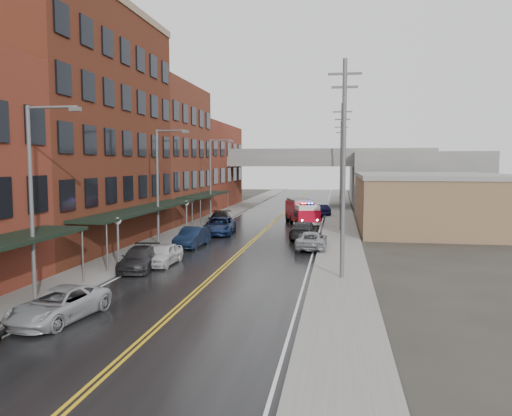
{
  "coord_description": "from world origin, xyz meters",
  "views": [
    {
      "loc": [
        6.96,
        -12.55,
        6.43
      ],
      "look_at": [
        0.69,
        25.15,
        3.0
      ],
      "focal_mm": 35.0,
      "sensor_mm": 36.0,
      "label": 1
    }
  ],
  "objects": [
    {
      "name": "ground",
      "position": [
        0.0,
        0.0,
        0.0
      ],
      "size": [
        220.0,
        220.0,
        0.0
      ],
      "primitive_type": "plane",
      "color": "#2D2B26",
      "rests_on": "ground"
    },
    {
      "name": "road",
      "position": [
        0.0,
        30.0,
        0.01
      ],
      "size": [
        11.0,
        160.0,
        0.02
      ],
      "primitive_type": "cube",
      "color": "black",
      "rests_on": "ground"
    },
    {
      "name": "sidewalk_left",
      "position": [
        -7.3,
        30.0,
        0.07
      ],
      "size": [
        3.0,
        160.0,
        0.15
      ],
      "primitive_type": "cube",
      "color": "slate",
      "rests_on": "ground"
    },
    {
      "name": "sidewalk_right",
      "position": [
        7.3,
        30.0,
        0.07
      ],
      "size": [
        3.0,
        160.0,
        0.15
      ],
      "primitive_type": "cube",
      "color": "slate",
      "rests_on": "ground"
    },
    {
      "name": "curb_left",
      "position": [
        -5.65,
        30.0,
        0.07
      ],
      "size": [
        0.3,
        160.0,
        0.15
      ],
      "primitive_type": "cube",
      "color": "gray",
      "rests_on": "ground"
    },
    {
      "name": "curb_right",
      "position": [
        5.65,
        30.0,
        0.07
      ],
      "size": [
        0.3,
        160.0,
        0.15
      ],
      "primitive_type": "cube",
      "color": "gray",
      "rests_on": "ground"
    },
    {
      "name": "brick_building_b",
      "position": [
        -13.3,
        23.0,
        9.0
      ],
      "size": [
        9.0,
        20.0,
        18.0
      ],
      "primitive_type": "cube",
      "color": "#572317",
      "rests_on": "ground"
    },
    {
      "name": "brick_building_c",
      "position": [
        -13.3,
        40.5,
        7.5
      ],
      "size": [
        9.0,
        15.0,
        15.0
      ],
      "primitive_type": "cube",
      "color": "brown",
      "rests_on": "ground"
    },
    {
      "name": "brick_building_far",
      "position": [
        -13.3,
        58.0,
        6.0
      ],
      "size": [
        9.0,
        20.0,
        12.0
      ],
      "primitive_type": "cube",
      "color": "maroon",
      "rests_on": "ground"
    },
    {
      "name": "tan_building",
      "position": [
        16.0,
        40.0,
        2.5
      ],
      "size": [
        14.0,
        22.0,
        5.0
      ],
      "primitive_type": "cube",
      "color": "#8D684C",
      "rests_on": "ground"
    },
    {
      "name": "right_far_block",
      "position": [
        18.0,
        70.0,
        4.0
      ],
      "size": [
        18.0,
        30.0,
        8.0
      ],
      "primitive_type": "cube",
      "color": "slate",
      "rests_on": "ground"
    },
    {
      "name": "awning_1",
      "position": [
        -7.49,
        23.0,
        2.99
      ],
      "size": [
        2.6,
        18.0,
        3.09
      ],
      "color": "black",
      "rests_on": "ground"
    },
    {
      "name": "awning_2",
      "position": [
        -7.49,
        40.5,
        2.99
      ],
      "size": [
        2.6,
        13.0,
        3.09
      ],
      "color": "black",
      "rests_on": "ground"
    },
    {
      "name": "globe_lamp_1",
      "position": [
        -6.4,
        16.0,
        2.31
      ],
      "size": [
        0.44,
        0.44,
        3.12
      ],
      "color": "#59595B",
      "rests_on": "ground"
    },
    {
      "name": "globe_lamp_2",
      "position": [
        -6.4,
        30.0,
        2.31
      ],
      "size": [
        0.44,
        0.44,
        3.12
      ],
      "color": "#59595B",
      "rests_on": "ground"
    },
    {
      "name": "street_lamp_0",
      "position": [
        -6.55,
        8.0,
        5.19
      ],
      "size": [
        2.64,
        0.22,
        9.0
      ],
      "color": "#59595B",
      "rests_on": "ground"
    },
    {
      "name": "street_lamp_1",
      "position": [
        -6.55,
        24.0,
        5.19
      ],
      "size": [
        2.64,
        0.22,
        9.0
      ],
      "color": "#59595B",
      "rests_on": "ground"
    },
    {
      "name": "street_lamp_2",
      "position": [
        -6.55,
        40.0,
        5.19
      ],
      "size": [
        2.64,
        0.22,
        9.0
      ],
      "color": "#59595B",
      "rests_on": "ground"
    },
    {
      "name": "utility_pole_0",
      "position": [
        7.2,
        15.0,
        6.31
      ],
      "size": [
        1.8,
        0.24,
        12.0
      ],
      "color": "#59595B",
      "rests_on": "ground"
    },
    {
      "name": "utility_pole_1",
      "position": [
        7.2,
        35.0,
        6.31
      ],
      "size": [
        1.8,
        0.24,
        12.0
      ],
      "color": "#59595B",
      "rests_on": "ground"
    },
    {
      "name": "utility_pole_2",
      "position": [
        7.2,
        55.0,
        6.31
      ],
      "size": [
        1.8,
        0.24,
        12.0
      ],
      "color": "#59595B",
      "rests_on": "ground"
    },
    {
      "name": "overpass",
      "position": [
        0.0,
        62.0,
        5.99
      ],
      "size": [
        40.0,
        10.0,
        7.5
      ],
      "color": "slate",
      "rests_on": "ground"
    },
    {
      "name": "fire_truck",
      "position": [
        3.17,
        39.78,
        1.41
      ],
      "size": [
        4.39,
        7.49,
        2.61
      ],
      "rotation": [
        0.0,
        0.0,
        0.29
      ],
      "color": "#B7081F",
      "rests_on": "ground"
    },
    {
      "name": "parked_car_left_2",
      "position": [
        -4.27,
        5.8,
        0.66
      ],
      "size": [
        2.85,
        5.03,
        1.32
      ],
      "primitive_type": "imported",
      "rotation": [
        0.0,
        0.0,
        -0.14
      ],
      "color": "#A3A7AB",
      "rests_on": "ground"
    },
    {
      "name": "parked_car_left_3",
      "position": [
        -4.92,
        15.7,
        0.67
      ],
      "size": [
        2.56,
        4.87,
        1.35
      ],
      "primitive_type": "imported",
      "rotation": [
        0.0,
        0.0,
        0.15
      ],
      "color": "#252427",
      "rests_on": "ground"
    },
    {
      "name": "parked_car_left_4",
      "position": [
        -3.98,
        17.25,
        0.68
      ],
      "size": [
        1.73,
        4.04,
        1.36
      ],
      "primitive_type": "imported",
      "rotation": [
        0.0,
        0.0,
        -0.03
      ],
      "color": "silver",
      "rests_on": "ground"
    },
    {
      "name": "parked_car_left_5",
      "position": [
        -4.12,
        24.12,
        0.75
      ],
      "size": [
        1.86,
        4.66,
        1.51
      ],
      "primitive_type": "imported",
      "rotation": [
        0.0,
        0.0,
        -0.06
      ],
      "color": "black",
      "rests_on": "ground"
    },
    {
      "name": "parked_car_left_6",
      "position": [
        -3.66,
        31.15,
        0.77
      ],
      "size": [
        3.08,
        5.78,
        1.55
      ],
      "primitive_type": "imported",
      "rotation": [
        0.0,
        0.0,
        0.1
      ],
      "color": "#13224A",
      "rests_on": "ground"
    },
    {
      "name": "parked_car_left_7",
      "position": [
        -4.5,
        34.8,
        0.82
      ],
      "size": [
        3.18,
        5.93,
        1.63
      ],
      "primitive_type": "imported",
      "rotation": [
        0.0,
        0.0,
        0.17
      ],
      "color": "black",
      "rests_on": "ground"
    },
    {
      "name": "parked_car_right_0",
      "position": [
        5.0,
        24.62,
        0.67
      ],
      "size": [
        2.24,
        4.85,
        1.35
      ],
      "primitive_type": "imported",
      "rotation": [
        0.0,
        0.0,
        3.14
      ],
      "color": "gray",
      "rests_on": "ground"
    },
    {
      "name": "parked_car_right_1",
      "position": [
        4.07,
        29.8,
        0.75
      ],
      "size": [
        2.32,
        5.26,
        1.5
      ],
      "primitive_type": "imported",
      "rotation": [
        0.0,
        0.0,
        3.1
      ],
      "color": "black",
      "rests_on": "ground"
    },
    {
      "name": "parked_car_right_2",
      "position": [
        3.6,
        46.2,
        0.79
      ],
      "size": [
        3.03,
        4.94,
        1.57
      ],
      "primitive_type": "imported",
      "rotation": [
        0.0,
        0.0,
        3.42
      ],
      "color": "white",
      "rests_on": "ground"
    },
    {
      "name": "parked_car_right_3",
      "position": [
        4.73,
        48.75,
        0.71
      ],
      "size": [
        2.84,
        4.57,
        1.42
      ],
      "primitive_type": "imported",
      "rotation": [
        0.0,
        0.0,
        3.48
      ],
      "color": "black",
      "rests_on": "ground"
    }
  ]
}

